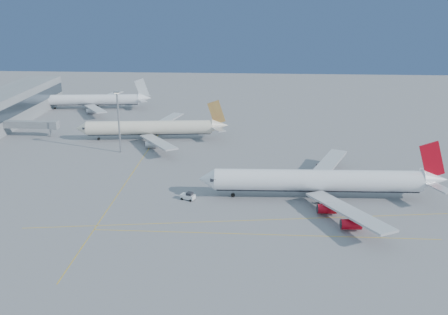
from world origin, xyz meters
TOP-DOWN VIEW (x-y plane):
  - ground at (0.00, 0.00)m, footprint 500.00×500.00m
  - jet_bridge at (-93.11, 72.00)m, footprint 23.60×3.60m
  - taxiway_lines at (-14.71, 6.34)m, footprint 118.86×140.00m
  - airliner_virgin at (22.83, 11.12)m, footprint 74.95×67.39m
  - airliner_etihad at (-40.78, 70.29)m, footprint 64.37×59.14m
  - airliner_third at (-82.86, 125.33)m, footprint 60.41×55.43m
  - pushback_tug at (-17.67, 7.42)m, footprint 4.73×3.77m
  - light_mast at (-50.02, 52.03)m, footprint 2.08×2.08m

SIDE VIEW (x-z plane):
  - ground at x=0.00m, z-range 0.00..0.00m
  - taxiway_lines at x=-14.71m, z-range 0.00..0.02m
  - pushback_tug at x=-17.67m, z-range -0.09..2.30m
  - airliner_third at x=-82.86m, z-range -3.20..13.00m
  - airliner_etihad at x=-40.78m, z-range -3.29..13.51m
  - jet_bridge at x=-93.11m, z-range 1.72..8.62m
  - airliner_virgin at x=22.83m, z-range -3.67..14.83m
  - light_mast at x=-50.02m, z-range 2.17..26.23m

